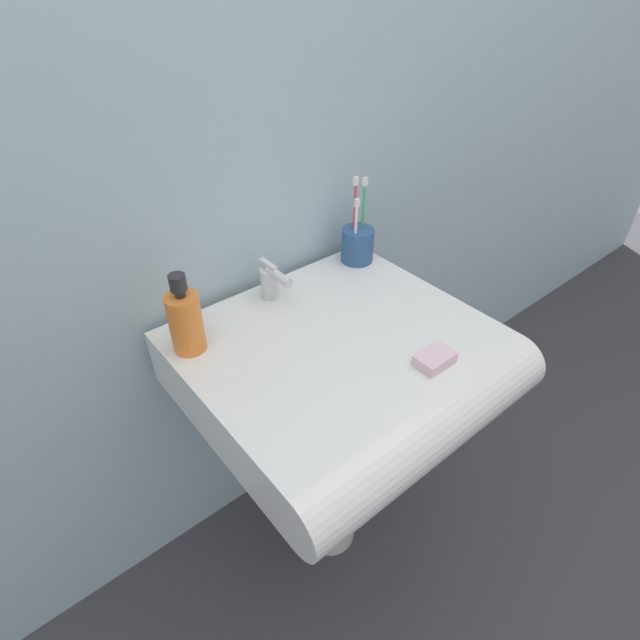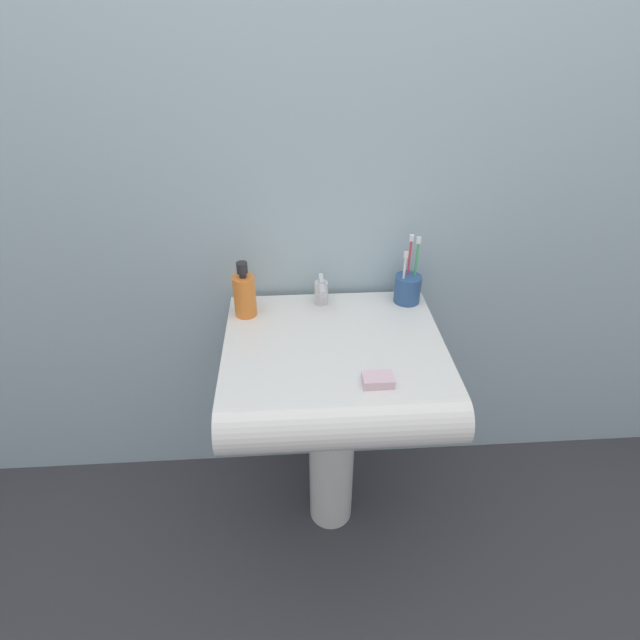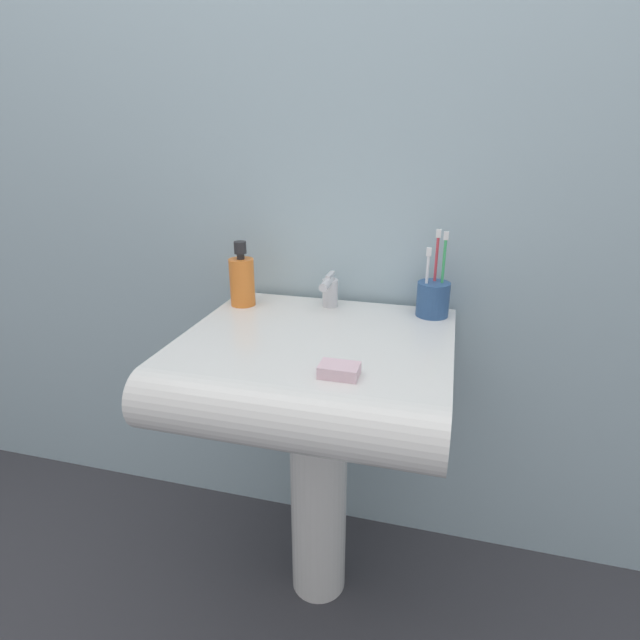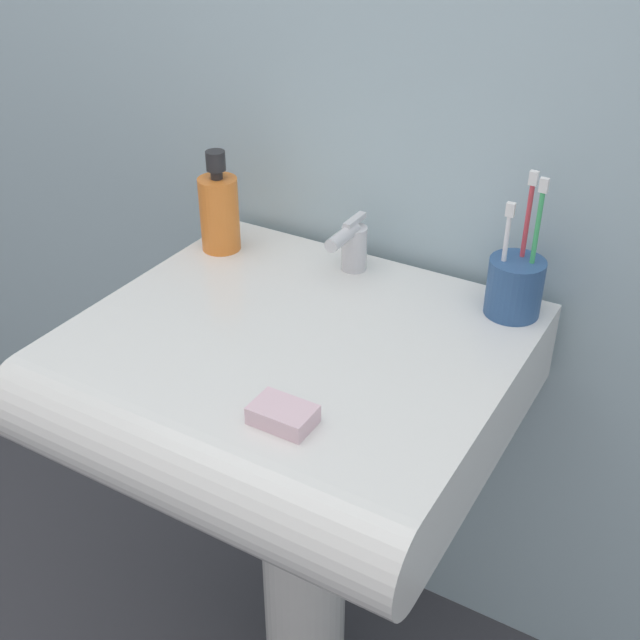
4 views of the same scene
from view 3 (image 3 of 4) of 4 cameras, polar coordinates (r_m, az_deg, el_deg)
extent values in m
plane|color=#38383D|center=(1.61, -0.15, -27.70)|extent=(6.00, 6.00, 0.00)
cube|color=#9EB7C1|center=(1.35, 3.32, 20.67)|extent=(5.00, 0.05, 2.40)
cylinder|color=white|center=(1.38, -0.16, -18.98)|extent=(0.15, 0.15, 0.63)
cube|color=white|center=(1.18, -0.18, -4.56)|extent=(0.61, 0.51, 0.13)
cylinder|color=white|center=(0.96, -4.20, -10.87)|extent=(0.61, 0.13, 0.13)
cylinder|color=silver|center=(1.32, 1.17, 3.12)|extent=(0.04, 0.04, 0.07)
cylinder|color=silver|center=(1.28, 0.77, 4.17)|extent=(0.02, 0.08, 0.02)
cube|color=silver|center=(1.31, 1.18, 5.14)|extent=(0.01, 0.06, 0.01)
cylinder|color=#2D5184|center=(1.28, 12.78, 2.34)|extent=(0.08, 0.08, 0.09)
cylinder|color=white|center=(1.26, 12.07, 4.10)|extent=(0.01, 0.01, 0.14)
cube|color=white|center=(1.24, 12.35, 7.61)|extent=(0.01, 0.01, 0.02)
cylinder|color=#3FB266|center=(1.27, 13.83, 4.95)|extent=(0.01, 0.01, 0.18)
cube|color=white|center=(1.25, 14.22, 9.32)|extent=(0.01, 0.01, 0.02)
cylinder|color=#D83F4C|center=(1.28, 13.03, 5.22)|extent=(0.01, 0.01, 0.18)
cube|color=white|center=(1.26, 13.41, 9.60)|extent=(0.01, 0.01, 0.02)
cylinder|color=orange|center=(1.34, -8.89, 4.30)|extent=(0.07, 0.07, 0.13)
cylinder|color=#262628|center=(1.33, -9.06, 7.21)|extent=(0.02, 0.02, 0.01)
cylinder|color=#262628|center=(1.32, -9.12, 8.19)|extent=(0.03, 0.03, 0.03)
cube|color=silver|center=(0.96, 2.21, -5.77)|extent=(0.08, 0.05, 0.02)
camera|label=1|loc=(0.94, -53.79, 26.37)|focal=28.00mm
camera|label=2|loc=(0.54, -107.62, 39.62)|focal=28.00mm
camera|label=4|loc=(0.36, 77.23, 36.37)|focal=45.00mm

